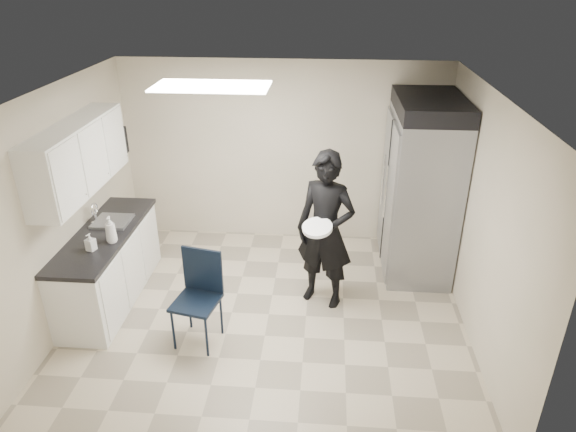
# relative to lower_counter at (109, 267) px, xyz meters

# --- Properties ---
(floor) EXTENTS (4.50, 4.50, 0.00)m
(floor) POSITION_rel_lower_counter_xyz_m (1.95, -0.20, -0.43)
(floor) COLOR #BBAC92
(floor) RESTS_ON ground
(ceiling) EXTENTS (4.50, 4.50, 0.00)m
(ceiling) POSITION_rel_lower_counter_xyz_m (1.95, -0.20, 2.17)
(ceiling) COLOR white
(ceiling) RESTS_ON back_wall
(back_wall) EXTENTS (4.50, 0.00, 4.50)m
(back_wall) POSITION_rel_lower_counter_xyz_m (1.95, 1.80, 0.87)
(back_wall) COLOR beige
(back_wall) RESTS_ON floor
(left_wall) EXTENTS (0.00, 4.00, 4.00)m
(left_wall) POSITION_rel_lower_counter_xyz_m (-0.30, -0.20, 0.87)
(left_wall) COLOR beige
(left_wall) RESTS_ON floor
(right_wall) EXTENTS (0.00, 4.00, 4.00)m
(right_wall) POSITION_rel_lower_counter_xyz_m (4.20, -0.20, 0.87)
(right_wall) COLOR beige
(right_wall) RESTS_ON floor
(ceiling_panel) EXTENTS (1.20, 0.60, 0.02)m
(ceiling_panel) POSITION_rel_lower_counter_xyz_m (1.35, 0.20, 2.14)
(ceiling_panel) COLOR white
(ceiling_panel) RESTS_ON ceiling
(lower_counter) EXTENTS (0.60, 1.90, 0.86)m
(lower_counter) POSITION_rel_lower_counter_xyz_m (0.00, 0.00, 0.00)
(lower_counter) COLOR silver
(lower_counter) RESTS_ON floor
(countertop) EXTENTS (0.64, 1.95, 0.05)m
(countertop) POSITION_rel_lower_counter_xyz_m (0.00, 0.00, 0.46)
(countertop) COLOR black
(countertop) RESTS_ON lower_counter
(sink) EXTENTS (0.42, 0.40, 0.14)m
(sink) POSITION_rel_lower_counter_xyz_m (0.02, 0.25, 0.44)
(sink) COLOR gray
(sink) RESTS_ON countertop
(faucet) EXTENTS (0.02, 0.02, 0.24)m
(faucet) POSITION_rel_lower_counter_xyz_m (-0.18, 0.25, 0.59)
(faucet) COLOR silver
(faucet) RESTS_ON countertop
(upper_cabinets) EXTENTS (0.35, 1.80, 0.75)m
(upper_cabinets) POSITION_rel_lower_counter_xyz_m (-0.13, 0.00, 1.40)
(upper_cabinets) COLOR silver
(upper_cabinets) RESTS_ON left_wall
(towel_dispenser) EXTENTS (0.22, 0.30, 0.35)m
(towel_dispenser) POSITION_rel_lower_counter_xyz_m (-0.19, 1.15, 1.19)
(towel_dispenser) COLOR black
(towel_dispenser) RESTS_ON left_wall
(notice_sticker_left) EXTENTS (0.00, 0.12, 0.07)m
(notice_sticker_left) POSITION_rel_lower_counter_xyz_m (-0.29, -0.10, 0.79)
(notice_sticker_left) COLOR yellow
(notice_sticker_left) RESTS_ON left_wall
(notice_sticker_right) EXTENTS (0.00, 0.12, 0.07)m
(notice_sticker_right) POSITION_rel_lower_counter_xyz_m (-0.29, 0.10, 0.75)
(notice_sticker_right) COLOR yellow
(notice_sticker_right) RESTS_ON left_wall
(commercial_fridge) EXTENTS (0.80, 1.35, 2.10)m
(commercial_fridge) POSITION_rel_lower_counter_xyz_m (3.78, 1.07, 0.62)
(commercial_fridge) COLOR gray
(commercial_fridge) RESTS_ON floor
(fridge_compressor) EXTENTS (0.80, 1.35, 0.20)m
(fridge_compressor) POSITION_rel_lower_counter_xyz_m (3.78, 1.07, 1.77)
(fridge_compressor) COLOR black
(fridge_compressor) RESTS_ON commercial_fridge
(folding_chair) EXTENTS (0.53, 0.53, 1.01)m
(folding_chair) POSITION_rel_lower_counter_xyz_m (1.25, -0.73, 0.08)
(folding_chair) COLOR black
(folding_chair) RESTS_ON floor
(man_tuxedo) EXTENTS (0.82, 0.69, 1.90)m
(man_tuxedo) POSITION_rel_lower_counter_xyz_m (2.58, 0.16, 0.52)
(man_tuxedo) COLOR black
(man_tuxedo) RESTS_ON floor
(bucket_lid) EXTENTS (0.43, 0.43, 0.04)m
(bucket_lid) POSITION_rel_lower_counter_xyz_m (2.49, -0.08, 0.68)
(bucket_lid) COLOR white
(bucket_lid) RESTS_ON man_tuxedo
(soap_bottle_a) EXTENTS (0.13, 0.13, 0.32)m
(soap_bottle_a) POSITION_rel_lower_counter_xyz_m (0.21, -0.22, 0.64)
(soap_bottle_a) COLOR silver
(soap_bottle_a) RESTS_ON countertop
(soap_bottle_b) EXTENTS (0.11, 0.11, 0.20)m
(soap_bottle_b) POSITION_rel_lower_counter_xyz_m (0.05, -0.41, 0.58)
(soap_bottle_b) COLOR silver
(soap_bottle_b) RESTS_ON countertop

